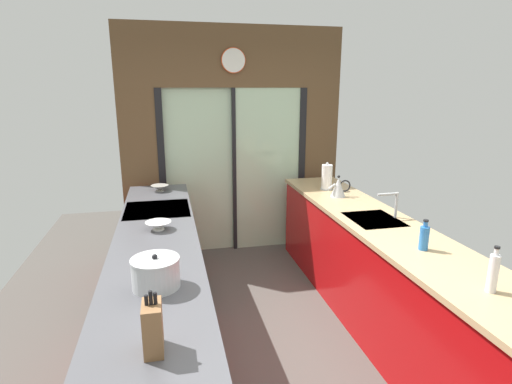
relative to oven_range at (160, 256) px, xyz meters
name	(u,v)px	position (x,y,z in m)	size (l,w,h in m)	color
ground_plane	(270,326)	(0.91, -0.65, -0.47)	(5.04, 7.60, 0.02)	#4C4742
back_wall_unit	(233,129)	(0.91, 1.15, 1.07)	(2.64, 0.12, 2.70)	brown
left_counter_run	(159,319)	(0.00, -1.12, 0.01)	(0.62, 3.80, 0.92)	#AD0C0F
right_counter_run	(387,281)	(1.82, -0.95, 0.01)	(0.62, 3.80, 0.92)	#AD0C0F
sink_faucet	(393,201)	(1.96, -0.70, 0.62)	(0.19, 0.02, 0.22)	#B7BABC
oven_range	(160,256)	(0.00, 0.00, 0.00)	(0.60, 0.60, 0.92)	black
mixing_bowl_mid	(158,225)	(0.02, -0.58, 0.50)	(0.20, 0.20, 0.07)	silver
mixing_bowl_far	(160,188)	(0.02, 0.67, 0.50)	(0.19, 0.19, 0.07)	gray
knife_block	(153,328)	(0.02, -2.12, 0.58)	(0.08, 0.14, 0.28)	brown
stock_pot	(156,273)	(0.02, -1.54, 0.55)	(0.27, 0.27, 0.20)	#B7BABC
kettle	(338,187)	(1.80, 0.05, 0.56)	(0.24, 0.15, 0.22)	#B7BABC
soap_bottle_near	(493,272)	(1.80, -1.99, 0.58)	(0.05, 0.05, 0.26)	silver
soap_bottle_far	(424,237)	(1.80, -1.38, 0.55)	(0.06, 0.06, 0.22)	#286BB7
paper_towel_roll	(327,177)	(1.80, 0.36, 0.60)	(0.13, 0.13, 0.30)	#B7BABC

